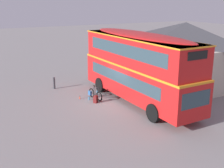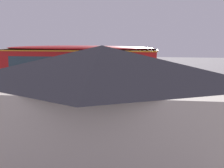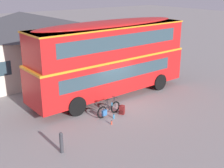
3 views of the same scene
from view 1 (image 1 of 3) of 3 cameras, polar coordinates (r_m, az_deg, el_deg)
ground_plane at (r=20.05m, az=1.49°, el=-3.55°), size 120.00×120.00×0.00m
double_decker_bus at (r=19.43m, az=5.25°, el=3.87°), size 10.75×2.94×4.79m
touring_bicycle at (r=20.53m, az=-3.44°, el=-1.99°), size 1.68×0.60×0.99m
backpack_on_ground at (r=19.82m, az=-3.25°, el=-2.95°), size 0.36×0.37×0.54m
water_bottle_red_squeeze at (r=20.69m, az=-6.40°, el=-2.70°), size 0.07×0.07×0.23m
water_bottle_blue_sports at (r=20.41m, az=-4.56°, el=-2.86°), size 0.08×0.08×0.26m
pub_building at (r=25.93m, az=14.11°, el=6.40°), size 10.64×6.17×5.00m
kerb_bollard at (r=23.29m, az=-11.38°, el=0.26°), size 0.16×0.16×0.97m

